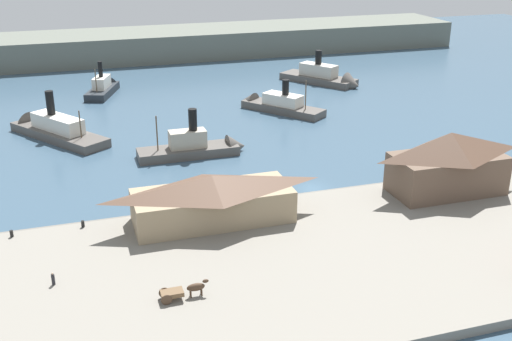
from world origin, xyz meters
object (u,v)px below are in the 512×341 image
ferry_moored_west (327,78)px  ferry_approaching_west (49,128)px  horse_cart (182,291)px  ferry_approaching_east (200,147)px  mooring_post_east (12,234)px  ferry_moored_east (275,104)px  pedestrian_near_cart (53,279)px  ferry_departing_north (104,87)px  mooring_post_center_east (83,224)px  ferry_shed_central_terminal (448,162)px  ferry_shed_customs_shed (213,198)px

ferry_moored_west → ferry_approaching_west: bearing=-162.0°
horse_cart → ferry_approaching_east: 48.03m
mooring_post_east → ferry_moored_east: ferry_moored_east is taller
pedestrian_near_cart → ferry_approaching_east: ferry_approaching_east is taller
ferry_moored_west → ferry_approaching_east: ferry_approaching_east is taller
pedestrian_near_cart → ferry_moored_west: 106.27m
ferry_departing_north → ferry_approaching_west: size_ratio=0.66×
mooring_post_center_east → ferry_moored_east: 65.34m
ferry_shed_central_terminal → horse_cart: 46.59m
pedestrian_near_cart → ferry_moored_east: bearing=52.4°
horse_cart → ferry_departing_north: bearing=90.2°
mooring_post_east → ferry_approaching_west: ferry_approaching_west is taller
ferry_approaching_west → ferry_moored_east: bearing=3.9°
ferry_shed_central_terminal → ferry_moored_west: size_ratio=0.78×
ferry_shed_central_terminal → ferry_departing_north: (-43.71, 79.45, -4.45)m
ferry_moored_west → ferry_moored_east: ferry_moored_west is taller
ferry_shed_central_terminal → ferry_moored_west: 72.89m
pedestrian_near_cart → mooring_post_east: 14.47m
ferry_shed_central_terminal → ferry_approaching_east: (-30.97, 30.01, -4.45)m
horse_cart → mooring_post_east: bearing=131.4°
horse_cart → ferry_moored_west: ferry_moored_west is taller
horse_cart → mooring_post_center_east: (-9.26, 20.72, -0.48)m
ferry_shed_customs_shed → ferry_approaching_west: (-20.97, 48.50, -2.99)m
ferry_moored_east → ferry_shed_customs_shed: bearing=-117.4°
horse_cart → ferry_approaching_west: bearing=101.3°
horse_cart → pedestrian_near_cart: 14.95m
ferry_departing_north → mooring_post_center_east: bearing=-96.8°
ferry_shed_customs_shed → ferry_approaching_west: size_ratio=0.88×
ferry_shed_central_terminal → ferry_approaching_east: bearing=135.9°
ferry_approaching_west → mooring_post_center_east: bearing=-85.0°
ferry_shed_central_terminal → mooring_post_east: bearing=176.1°
ferry_shed_customs_shed → ferry_shed_central_terminal: ferry_shed_central_terminal is taller
mooring_post_east → ferry_approaching_west: 45.49m
ferry_shed_central_terminal → mooring_post_center_east: bearing=175.3°
ferry_departing_north → ferry_moored_west: bearing=-7.9°
pedestrian_near_cart → mooring_post_east: size_ratio=1.71×
pedestrian_near_cart → mooring_post_center_east: bearing=74.0°
ferry_shed_customs_shed → ferry_moored_east: ferry_moored_east is taller
mooring_post_center_east → ferry_departing_north: (9.00, 75.11, -0.14)m
mooring_post_center_east → ferry_moored_east: ferry_moored_east is taller
mooring_post_east → horse_cart: bearing=-48.6°
ferry_approaching_east → ferry_approaching_west: bearing=142.9°
ferry_shed_central_terminal → pedestrian_near_cart: ferry_shed_central_terminal is taller
ferry_moored_west → ferry_approaching_west: ferry_approaching_west is taller
ferry_shed_central_terminal → ferry_shed_customs_shed: bearing=178.4°
horse_cart → pedestrian_near_cart: (-13.19, 7.04, -0.23)m
ferry_approaching_east → horse_cart: bearing=-105.1°
ferry_shed_customs_shed → horse_cart: ferry_shed_customs_shed is taller
pedestrian_near_cart → ferry_approaching_west: 58.80m
ferry_departing_north → ferry_moored_east: 43.92m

